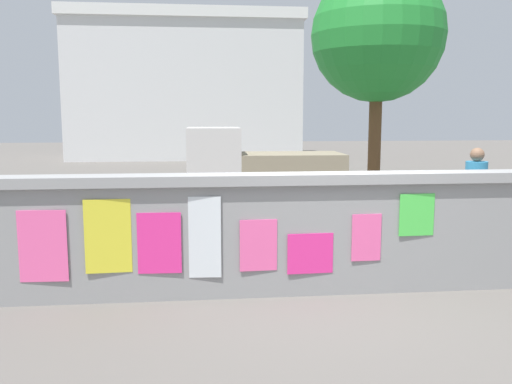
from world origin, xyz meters
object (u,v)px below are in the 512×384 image
Objects in this scene: person_walking at (475,187)px; tree_roadside at (378,36)px; auto_rickshaw_truck at (256,168)px; bicycle_near at (104,244)px; motorcycle at (326,230)px.

tree_roadside is (1.02, 8.14, 3.51)m from person_walking.
auto_rickshaw_truck reaches higher than bicycle_near.
bicycle_near is at bearing -117.94° from auto_rickshaw_truck.
auto_rickshaw_truck is 2.12× the size of bicycle_near.
person_walking reaches higher than bicycle_near.
tree_roadside is (6.76, 8.82, 4.14)m from bicycle_near.
tree_roadside reaches higher than motorcycle.
auto_rickshaw_truck is at bearing 62.06° from bicycle_near.
person_walking is 0.25× the size of tree_roadside.
tree_roadside is at bearing 67.55° from motorcycle.
motorcycle is at bearing -112.45° from tree_roadside.
auto_rickshaw_truck is 4.95m from motorcycle.
auto_rickshaw_truck is 5.73m from bicycle_near.
person_walking is (3.07, -4.35, 0.09)m from auto_rickshaw_truck.
tree_roadside is at bearing 42.79° from auto_rickshaw_truck.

